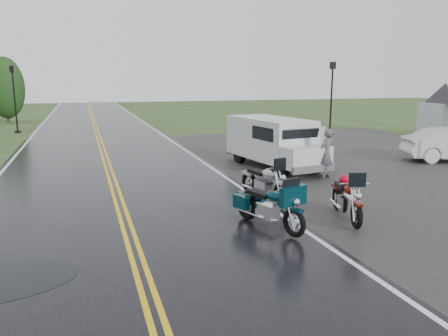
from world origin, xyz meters
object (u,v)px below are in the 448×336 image
(motorcycle_red, at_px, (357,205))
(motorcycle_silver, at_px, (282,185))
(van_white, at_px, (282,150))
(motorcycle_teal, at_px, (294,211))
(lamp_post_far_left, at_px, (15,99))
(lamp_post_far_right, at_px, (331,98))
(person_at_van, at_px, (326,154))
(visitor_center, at_px, (444,96))

(motorcycle_red, height_order, motorcycle_silver, motorcycle_silver)
(van_white, bearing_deg, motorcycle_teal, -121.65)
(motorcycle_silver, xyz_separation_m, lamp_post_far_left, (-9.01, 20.80, 1.51))
(motorcycle_red, bearing_deg, lamp_post_far_right, 77.61)
(person_at_van, bearing_deg, van_white, -50.16)
(motorcycle_teal, height_order, motorcycle_silver, motorcycle_teal)
(person_at_van, xyz_separation_m, lamp_post_far_left, (-12.02, 18.00, 1.29))
(motorcycle_teal, distance_m, van_white, 6.05)
(van_white, xyz_separation_m, lamp_post_far_left, (-10.59, 17.47, 1.17))
(visitor_center, distance_m, motorcycle_silver, 19.38)
(van_white, distance_m, person_at_van, 1.53)
(visitor_center, distance_m, van_white, 16.28)
(motorcycle_red, height_order, motorcycle_teal, motorcycle_teal)
(motorcycle_teal, relative_size, van_white, 0.44)
(visitor_center, xyz_separation_m, van_white, (-14.32, -7.62, -1.42))
(motorcycle_silver, relative_size, lamp_post_far_right, 0.48)
(person_at_van, bearing_deg, motorcycle_red, 36.82)
(motorcycle_teal, distance_m, person_at_van, 6.29)
(motorcycle_red, bearing_deg, motorcycle_silver, 127.65)
(motorcycle_red, height_order, lamp_post_far_left, lamp_post_far_left)
(lamp_post_far_left, bearing_deg, motorcycle_red, -66.84)
(motorcycle_red, distance_m, motorcycle_silver, 2.35)
(van_white, bearing_deg, lamp_post_far_right, 42.55)
(motorcycle_teal, height_order, lamp_post_far_left, lamp_post_far_left)
(motorcycle_silver, height_order, lamp_post_far_right, lamp_post_far_right)
(motorcycle_teal, xyz_separation_m, lamp_post_far_right, (10.47, 15.77, 1.61))
(lamp_post_far_left, bearing_deg, motorcycle_silver, -66.57)
(motorcycle_silver, xyz_separation_m, person_at_van, (3.00, 2.79, 0.22))
(lamp_post_far_right, bearing_deg, motorcycle_silver, -125.66)
(motorcycle_teal, height_order, person_at_van, person_at_van)
(van_white, relative_size, person_at_van, 2.91)
(visitor_center, xyz_separation_m, motorcycle_silver, (-15.89, -10.95, -1.76))
(motorcycle_red, distance_m, lamp_post_far_left, 25.06)
(person_at_van, bearing_deg, visitor_center, -177.28)
(motorcycle_silver, relative_size, lamp_post_far_left, 0.50)
(visitor_center, bearing_deg, lamp_post_far_right, 157.30)
(person_at_van, distance_m, lamp_post_far_right, 12.74)
(motorcycle_silver, height_order, person_at_van, person_at_van)
(visitor_center, bearing_deg, lamp_post_far_left, 158.43)
(visitor_center, bearing_deg, van_white, -151.98)
(motorcycle_teal, bearing_deg, visitor_center, 19.76)
(visitor_center, relative_size, van_white, 3.20)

